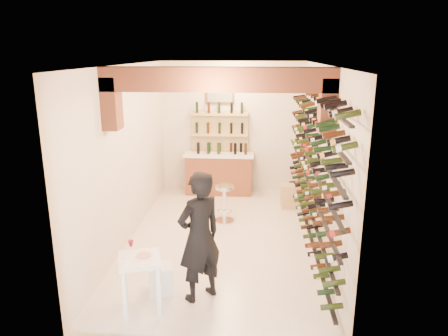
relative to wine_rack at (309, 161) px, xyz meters
name	(u,v)px	position (x,y,z in m)	size (l,w,h in m)	color
ground	(223,238)	(-1.53, 0.00, -1.55)	(6.00, 6.00, 0.00)	beige
room_shell	(222,123)	(-1.53, -0.26, 0.70)	(3.52, 6.02, 3.21)	beige
wine_rack	(309,161)	(0.00, 0.00, 0.00)	(0.32, 5.70, 2.56)	black
back_counter	(219,172)	(-1.83, 2.65, -1.02)	(1.70, 0.62, 1.29)	brown
back_shelving	(220,145)	(-1.83, 2.89, -0.38)	(1.40, 0.31, 2.73)	tan
tasting_table	(140,267)	(-2.45, -2.37, -0.90)	(0.69, 0.69, 0.96)	white
white_stool	(161,279)	(-2.29, -1.91, -1.33)	(0.34, 0.34, 0.43)	white
person	(199,237)	(-1.70, -2.00, -0.60)	(0.69, 0.45, 1.89)	black
chrome_barstool	(224,201)	(-1.56, 0.82, -1.09)	(0.41, 0.41, 0.79)	silver
crate_lower	(290,202)	(-0.13, 1.75, -1.42)	(0.43, 0.30, 0.26)	tan
crate_upper	(291,191)	(-0.13, 1.75, -1.15)	(0.47, 0.32, 0.27)	tan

